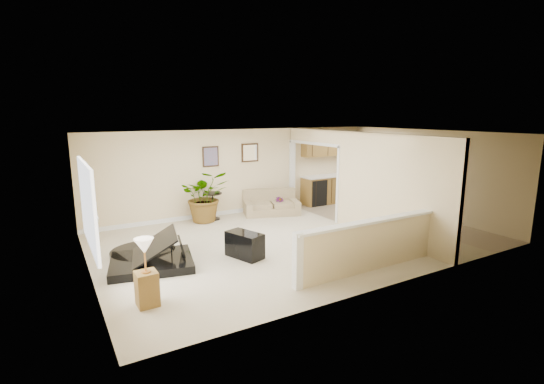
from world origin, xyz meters
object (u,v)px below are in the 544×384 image
palm_plant (205,196)px  piano (146,235)px  piano_bench (245,245)px  lamp_stand (146,277)px  small_plant (279,206)px  accent_table (213,202)px  loveseat (270,202)px

palm_plant → piano: bearing=-131.3°
piano → piano_bench: piano is taller
piano → lamp_stand: bearing=-90.9°
piano_bench → small_plant: piano_bench is taller
accent_table → palm_plant: size_ratio=0.50×
piano_bench → palm_plant: palm_plant is taller
piano → palm_plant: bearing=60.9°
piano → piano_bench: bearing=-6.0°
small_plant → loveseat: bearing=152.4°
loveseat → lamp_stand: (-4.54, -4.04, 0.11)m
small_plant → palm_plant: bearing=173.2°
piano → small_plant: 4.91m
accent_table → lamp_stand: bearing=-123.3°
piano_bench → piano: bearing=161.8°
piano → piano_bench: 1.97m
piano → palm_plant: 3.26m
piano_bench → small_plant: bearing=47.8°
piano_bench → lamp_stand: size_ratio=0.73×
loveseat → palm_plant: palm_plant is taller
piano_bench → palm_plant: (0.31, 3.05, 0.44)m
piano_bench → palm_plant: bearing=84.2°
small_plant → lamp_stand: (-4.78, -3.92, 0.25)m
palm_plant → small_plant: size_ratio=3.10×
piano → lamp_stand: size_ratio=1.88×
piano → piano_bench: (1.84, -0.60, -0.34)m
loveseat → small_plant: size_ratio=3.83×
small_plant → lamp_stand: lamp_stand is taller
accent_table → small_plant: (1.99, -0.34, -0.28)m
accent_table → palm_plant: palm_plant is taller
accent_table → palm_plant: 0.33m
piano → accent_table: size_ratio=2.67×
piano_bench → loveseat: size_ratio=0.42×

